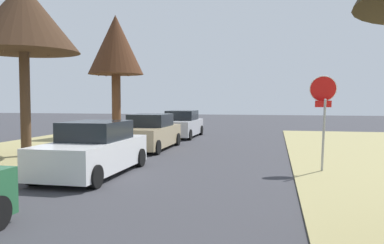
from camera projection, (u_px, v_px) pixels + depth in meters
The scene contains 6 objects.
stop_sign_far at pixel (323, 102), 11.83m from camera, with size 0.81×0.73×2.91m.
street_tree_left_mid_b at pixel (23, 18), 14.80m from camera, with size 4.17×4.17×6.61m.
street_tree_left_far at pixel (116, 47), 22.70m from camera, with size 3.21×3.21×7.08m.
parked_sedan_white at pixel (94, 150), 11.57m from camera, with size 1.95×4.40×1.57m.
parked_sedan_tan at pixel (150, 133), 17.59m from camera, with size 1.95×4.40×1.57m.
parked_sedan_silver at pixel (181, 125), 23.24m from camera, with size 1.95×4.40×1.57m.
Camera 1 is at (3.06, 1.80, 2.22)m, focal length 36.59 mm.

